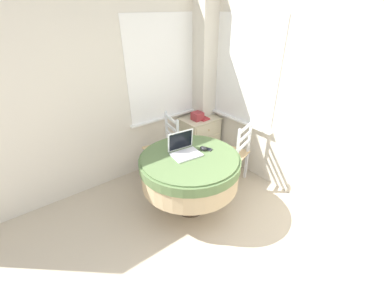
# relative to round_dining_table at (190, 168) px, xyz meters

# --- Properties ---
(corner_room_shell) EXTENTS (4.15, 4.54, 2.55)m
(corner_room_shell) POSITION_rel_round_dining_table_xyz_m (0.44, 0.21, 0.66)
(corner_room_shell) COLOR beige
(corner_room_shell) RESTS_ON ground_plane
(round_dining_table) EXTENTS (1.18, 1.18, 0.78)m
(round_dining_table) POSITION_rel_round_dining_table_xyz_m (0.00, 0.00, 0.00)
(round_dining_table) COLOR #4C3D2D
(round_dining_table) RESTS_ON ground_plane
(laptop) EXTENTS (0.36, 0.30, 0.25)m
(laptop) POSITION_rel_round_dining_table_xyz_m (-0.01, 0.09, 0.22)
(laptop) COLOR silver
(laptop) RESTS_ON round_dining_table
(computer_mouse) EXTENTS (0.06, 0.09, 0.05)m
(computer_mouse) POSITION_rel_round_dining_table_xyz_m (0.21, 0.01, 0.19)
(computer_mouse) COLOR black
(computer_mouse) RESTS_ON round_dining_table
(cell_phone) EXTENTS (0.08, 0.11, 0.01)m
(cell_phone) POSITION_rel_round_dining_table_xyz_m (0.27, -0.01, 0.17)
(cell_phone) COLOR #2D2D33
(cell_phone) RESTS_ON round_dining_table
(dining_chair_near_back_window) EXTENTS (0.49, 0.50, 0.95)m
(dining_chair_near_back_window) POSITION_rel_round_dining_table_xyz_m (0.17, 0.83, -0.16)
(dining_chair_near_back_window) COLOR tan
(dining_chair_near_back_window) RESTS_ON ground_plane
(dining_chair_near_right_window) EXTENTS (0.54, 0.54, 0.95)m
(dining_chair_near_right_window) POSITION_rel_round_dining_table_xyz_m (0.85, 0.10, -0.16)
(dining_chair_near_right_window) COLOR tan
(dining_chair_near_right_window) RESTS_ON ground_plane
(corner_cabinet) EXTENTS (0.59, 0.47, 0.70)m
(corner_cabinet) POSITION_rel_round_dining_table_xyz_m (0.95, 0.95, -0.26)
(corner_cabinet) COLOR beige
(corner_cabinet) RESTS_ON ground_plane
(storage_box) EXTENTS (0.16, 0.15, 0.12)m
(storage_box) POSITION_rel_round_dining_table_xyz_m (0.87, 0.92, 0.15)
(storage_box) COLOR #9E3338
(storage_box) RESTS_ON corner_cabinet
(book_on_cabinet) EXTENTS (0.14, 0.23, 0.02)m
(book_on_cabinet) POSITION_rel_round_dining_table_xyz_m (0.96, 0.91, 0.10)
(book_on_cabinet) COLOR #BC3338
(book_on_cabinet) RESTS_ON corner_cabinet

